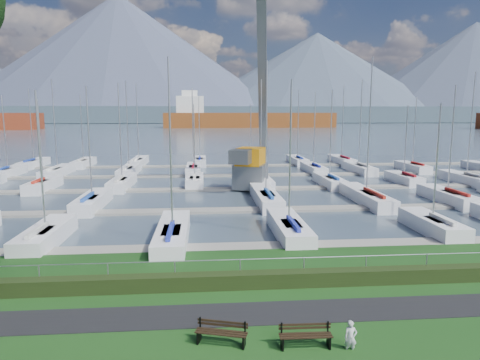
{
  "coord_description": "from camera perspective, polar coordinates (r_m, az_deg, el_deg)",
  "views": [
    {
      "loc": [
        -2.58,
        -18.83,
        7.93
      ],
      "look_at": [
        0.0,
        12.0,
        3.0
      ],
      "focal_mm": 32.0,
      "sensor_mm": 36.0,
      "label": 1
    }
  ],
  "objects": [
    {
      "name": "foothill",
      "position": [
        348.85,
        -4.42,
        8.72
      ],
      "size": [
        900.0,
        80.0,
        12.0
      ],
      "primitive_type": "cube",
      "color": "#40515D",
      "rests_on": "water"
    },
    {
      "name": "cargo_ship_mid",
      "position": [
        231.59,
        0.2,
        7.99
      ],
      "size": [
        92.14,
        23.41,
        21.5
      ],
      "rotation": [
        0.0,
        0.0,
        0.06
      ],
      "color": "brown",
      "rests_on": "water"
    },
    {
      "name": "person",
      "position": [
        15.67,
        14.55,
        -19.19
      ],
      "size": [
        0.44,
        0.3,
        1.18
      ],
      "primitive_type": "imported",
      "rotation": [
        0.0,
        0.0,
        -0.04
      ],
      "color": "#B7B7BE",
      "rests_on": "grass"
    },
    {
      "name": "sailboat_fleet",
      "position": [
        47.82,
        -3.89,
        6.05
      ],
      "size": [
        75.61,
        50.08,
        13.24
      ],
      "color": "#A5162A",
      "rests_on": "water"
    },
    {
      "name": "fence",
      "position": [
        20.16,
        2.9,
        -10.46
      ],
      "size": [
        80.0,
        0.04,
        0.04
      ],
      "primitive_type": "cylinder",
      "rotation": [
        0.0,
        1.57,
        0.0
      ],
      "color": "#93959B",
      "rests_on": "grass"
    },
    {
      "name": "bench_right",
      "position": [
        15.62,
        8.71,
        -19.82
      ],
      "size": [
        1.81,
        0.46,
        0.85
      ],
      "rotation": [
        0.0,
        0.0,
        -0.02
      ],
      "color": "black",
      "rests_on": "grass"
    },
    {
      "name": "mountains",
      "position": [
        425.34,
        -3.54,
        14.27
      ],
      "size": [
        1190.0,
        360.0,
        115.0
      ],
      "color": "#3A4556",
      "rests_on": "water"
    },
    {
      "name": "hedge",
      "position": [
        20.1,
        3.03,
        -13.12
      ],
      "size": [
        80.0,
        0.7,
        0.7
      ],
      "primitive_type": "cube",
      "color": "black",
      "rests_on": "grass"
    },
    {
      "name": "path",
      "position": [
        17.89,
        4.2,
        -17.25
      ],
      "size": [
        160.0,
        2.0,
        0.04
      ],
      "primitive_type": "cube",
      "color": "black",
      "rests_on": "grass"
    },
    {
      "name": "water",
      "position": [
        278.97,
        -4.29,
        7.32
      ],
      "size": [
        800.0,
        540.0,
        0.2
      ],
      "primitive_type": "cube",
      "color": "#3F4E5C"
    },
    {
      "name": "bench_left",
      "position": [
        15.64,
        -2.47,
        -19.67
      ],
      "size": [
        1.85,
        0.91,
        0.85
      ],
      "rotation": [
        0.0,
        0.0,
        -0.29
      ],
      "color": "black",
      "rests_on": "grass"
    },
    {
      "name": "docks",
      "position": [
        45.64,
        -1.47,
        -1.23
      ],
      "size": [
        90.0,
        41.6,
        0.25
      ],
      "color": "slate",
      "rests_on": "water"
    },
    {
      "name": "crane",
      "position": [
        46.23,
        1.82,
        5.82
      ],
      "size": [
        5.8,
        13.49,
        22.35
      ],
      "rotation": [
        0.0,
        0.0,
        -0.35
      ],
      "color": "slate",
      "rests_on": "water"
    }
  ]
}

